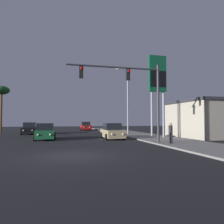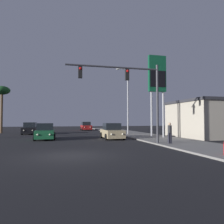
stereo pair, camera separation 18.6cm
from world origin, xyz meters
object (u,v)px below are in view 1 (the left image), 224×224
object	(u,v)px
street_lamp	(127,97)
pedestrian_on_sidewalk	(171,132)
car_black	(30,129)
car_tan	(112,132)
car_green	(45,132)
car_red	(86,126)
palm_tree_mid	(1,92)
gas_station_sign	(157,78)
traffic_light_mast	(133,86)

from	to	relation	value
street_lamp	pedestrian_on_sidewalk	distance (m)	12.97
car_black	car_tan	world-z (taller)	same
car_green	car_red	bearing A→B (deg)	-108.40
palm_tree_mid	car_black	bearing A→B (deg)	-35.90
street_lamp	gas_station_sign	size ratio (longest dim) A/B	1.00
traffic_light_mast	palm_tree_mid	bearing A→B (deg)	125.87
traffic_light_mast	street_lamp	bearing A→B (deg)	74.42
street_lamp	gas_station_sign	xyz separation A→B (m)	(1.50, -6.28, 1.50)
car_green	pedestrian_on_sidewalk	xyz separation A→B (m)	(10.05, -7.72, 0.27)
car_green	pedestrian_on_sidewalk	distance (m)	12.68
car_red	traffic_light_mast	distance (m)	27.39
car_red	street_lamp	distance (m)	16.54
car_red	traffic_light_mast	world-z (taller)	traffic_light_mast
car_black	car_red	world-z (taller)	same
street_lamp	palm_tree_mid	xyz separation A→B (m)	(-17.54, 8.23, 1.15)
car_black	palm_tree_mid	xyz separation A→B (m)	(-4.58, 3.31, 5.50)
car_red	pedestrian_on_sidewalk	world-z (taller)	pedestrian_on_sidewalk
street_lamp	traffic_light_mast	bearing A→B (deg)	-105.58
traffic_light_mast	palm_tree_mid	xyz separation A→B (m)	(-14.32, 19.80, 1.52)
pedestrian_on_sidewalk	car_red	bearing A→B (deg)	96.82
gas_station_sign	palm_tree_mid	xyz separation A→B (m)	(-19.04, 14.51, -0.35)
car_green	street_lamp	world-z (taller)	street_lamp
car_black	street_lamp	size ratio (longest dim) A/B	0.48
car_black	car_red	distance (m)	14.13
car_green	traffic_light_mast	world-z (taller)	traffic_light_mast
gas_station_sign	palm_tree_mid	bearing A→B (deg)	142.68
car_green	car_red	distance (m)	21.21
traffic_light_mast	gas_station_sign	distance (m)	7.33
traffic_light_mast	palm_tree_mid	world-z (taller)	palm_tree_mid
car_red	car_black	bearing A→B (deg)	47.58
traffic_light_mast	pedestrian_on_sidewalk	xyz separation A→B (m)	(2.91, -0.74, -3.71)
car_tan	palm_tree_mid	distance (m)	20.51
car_green	gas_station_sign	distance (m)	13.34
car_tan	traffic_light_mast	size ratio (longest dim) A/B	0.56
car_tan	gas_station_sign	world-z (taller)	gas_station_sign
street_lamp	pedestrian_on_sidewalk	xyz separation A→B (m)	(-0.32, -12.30, -4.08)
car_tan	car_black	bearing A→B (deg)	-47.57
car_tan	gas_station_sign	distance (m)	7.72
car_green	palm_tree_mid	bearing A→B (deg)	-60.67
car_black	car_red	bearing A→B (deg)	-130.05
car_red	palm_tree_mid	world-z (taller)	palm_tree_mid
traffic_light_mast	palm_tree_mid	distance (m)	24.48
car_red	traffic_light_mast	size ratio (longest dim) A/B	0.57
car_black	pedestrian_on_sidewalk	world-z (taller)	pedestrian_on_sidewalk
palm_tree_mid	car_green	bearing A→B (deg)	-60.74
car_green	car_tan	world-z (taller)	same
car_red	pedestrian_on_sidewalk	distance (m)	28.04
traffic_light_mast	gas_station_sign	size ratio (longest dim) A/B	0.85
car_black	car_green	xyz separation A→B (m)	(2.60, -9.50, 0.00)
car_black	car_red	xyz separation A→B (m)	(9.32, 10.62, 0.00)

